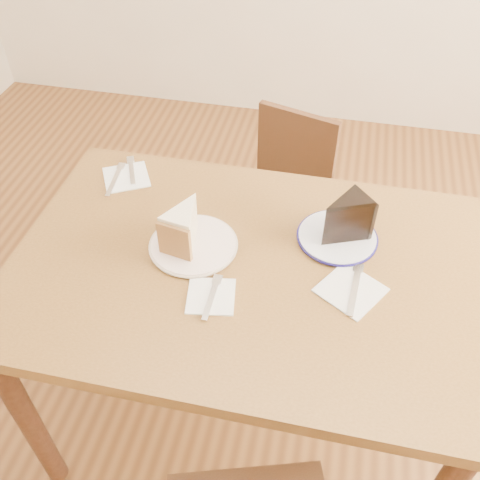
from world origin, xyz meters
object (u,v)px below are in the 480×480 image
(plate_navy, at_px, (337,237))
(chocolate_cake, at_px, (343,221))
(chair_far, at_px, (280,202))
(plate_cream, at_px, (193,245))
(carrot_cake, at_px, (186,225))
(table, at_px, (246,290))

(plate_navy, bearing_deg, chocolate_cake, -42.32)
(chair_far, distance_m, plate_cream, 0.73)
(plate_navy, bearing_deg, plate_cream, -163.30)
(carrot_cake, distance_m, chocolate_cake, 0.40)
(table, relative_size, carrot_cake, 9.89)
(chair_far, bearing_deg, plate_cream, 93.78)
(plate_navy, distance_m, chocolate_cake, 0.06)
(table, xyz_separation_m, plate_cream, (-0.15, 0.03, 0.10))
(chair_far, distance_m, carrot_cake, 0.75)
(chair_far, relative_size, chocolate_cake, 6.22)
(carrot_cake, bearing_deg, table, -4.37)
(chair_far, relative_size, carrot_cake, 6.12)
(table, bearing_deg, plate_cream, 167.39)
(chair_far, xyz_separation_m, chocolate_cake, (0.22, -0.52, 0.40))
(chocolate_cake, bearing_deg, carrot_cake, 61.79)
(table, relative_size, plate_navy, 5.87)
(plate_navy, height_order, carrot_cake, carrot_cake)
(plate_cream, relative_size, carrot_cake, 1.83)
(table, bearing_deg, carrot_cake, 164.86)
(plate_cream, distance_m, carrot_cake, 0.06)
(plate_cream, height_order, carrot_cake, carrot_cake)
(chair_far, height_order, chocolate_cake, chocolate_cake)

